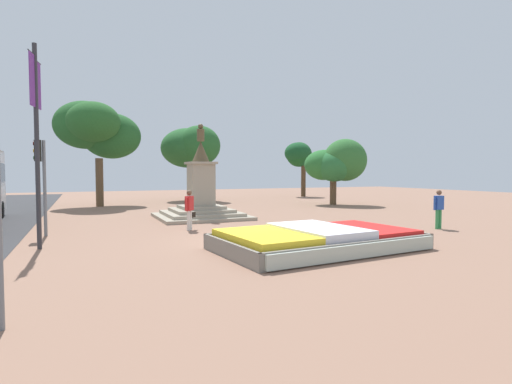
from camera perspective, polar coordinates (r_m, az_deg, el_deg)
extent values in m
plane|color=#8C6651|center=(14.29, -0.41, -6.96)|extent=(84.31, 84.31, 0.00)
cube|color=#38281C|center=(12.90, 8.88, -7.06)|extent=(6.44, 3.96, 0.44)
cube|color=gray|center=(11.60, 14.25, -8.13)|extent=(6.33, 0.70, 0.48)
cube|color=gray|center=(14.30, 4.55, -5.98)|extent=(6.33, 0.70, 0.48)
cube|color=gray|center=(11.28, -3.87, -8.35)|extent=(0.44, 3.59, 0.48)
cube|color=gray|center=(15.00, 18.39, -5.71)|extent=(0.44, 3.59, 0.48)
cube|color=yellow|center=(11.75, 1.20, -6.40)|extent=(2.27, 3.37, 0.20)
cube|color=white|center=(12.85, 8.89, -5.50)|extent=(2.27, 3.37, 0.27)
cube|color=red|center=(14.15, 15.26, -5.06)|extent=(2.27, 3.37, 0.14)
cube|color=#B2BCAD|center=(11.56, 14.42, -8.16)|extent=(6.02, 0.77, 0.40)
cube|color=#9F9580|center=(21.51, -7.83, -3.47)|extent=(4.57, 4.57, 0.17)
cube|color=#9F9581|center=(21.50, -7.84, -3.03)|extent=(3.77, 3.77, 0.17)
cube|color=#9D937F|center=(21.48, -7.84, -2.58)|extent=(2.97, 2.97, 0.17)
cube|color=#9F9581|center=(21.47, -7.84, -2.14)|extent=(2.17, 2.17, 0.17)
cube|color=#9E937F|center=(21.40, -7.86, 1.02)|extent=(1.23, 1.23, 2.20)
cube|color=#9E937F|center=(21.39, -7.88, 4.12)|extent=(1.45, 1.45, 0.12)
cone|color=brown|center=(21.42, -7.90, 5.74)|extent=(0.92, 0.92, 1.10)
cylinder|color=brown|center=(21.48, -7.91, 8.05)|extent=(0.39, 0.39, 0.64)
sphere|color=brown|center=(21.53, -7.92, 9.27)|extent=(0.28, 0.28, 0.28)
cylinder|color=brown|center=(21.73, -8.02, 8.33)|extent=(0.15, 0.48, 0.51)
cylinder|color=slate|center=(17.12, -27.95, 0.46)|extent=(0.12, 0.12, 3.64)
cube|color=black|center=(17.13, -28.73, 5.19)|extent=(0.25, 0.29, 0.80)
cylinder|color=#4B0808|center=(17.16, -29.20, 6.07)|extent=(0.04, 0.14, 0.14)
cylinder|color=yellow|center=(17.14, -29.18, 5.18)|extent=(0.04, 0.14, 0.14)
cylinder|color=#0D4211|center=(17.13, -29.16, 4.29)|extent=(0.04, 0.14, 0.14)
cylinder|color=#2D2D33|center=(14.31, -28.81, 5.62)|extent=(0.14, 0.14, 6.42)
cube|color=#6B2D8C|center=(14.83, -28.66, 13.20)|extent=(0.11, 0.44, 1.48)
cylinder|color=#2D2D33|center=(14.99, -28.73, 15.99)|extent=(0.14, 0.58, 0.03)
cube|color=#6B2D8C|center=(14.28, -29.36, 13.87)|extent=(0.11, 0.47, 1.61)
cylinder|color=#2D2D33|center=(14.46, -29.44, 17.00)|extent=(0.15, 0.61, 0.03)
cylinder|color=black|center=(25.19, -32.69, -2.14)|extent=(0.33, 0.92, 0.90)
cylinder|color=beige|center=(16.84, -9.64, -4.06)|extent=(0.13, 0.13, 0.84)
cylinder|color=beige|center=(17.00, -9.34, -4.00)|extent=(0.13, 0.13, 0.84)
cube|color=red|center=(16.85, -9.51, -1.60)|extent=(0.42, 0.43, 0.60)
cylinder|color=red|center=(16.64, -9.90, -1.76)|extent=(0.09, 0.09, 0.57)
cylinder|color=red|center=(17.06, -9.12, -1.64)|extent=(0.09, 0.09, 0.57)
sphere|color=brown|center=(16.82, -9.52, -0.11)|extent=(0.22, 0.22, 0.22)
cube|color=black|center=(17.16, -9.01, -3.22)|extent=(0.28, 0.29, 0.22)
cylinder|color=#338C4C|center=(18.93, 24.79, -3.54)|extent=(0.13, 0.13, 0.84)
cylinder|color=#338C4C|center=(18.79, 24.44, -3.57)|extent=(0.13, 0.13, 0.84)
cube|color=#264CA5|center=(18.80, 24.66, -1.39)|extent=(0.38, 0.23, 0.59)
cylinder|color=#264CA5|center=(18.98, 25.13, -1.45)|extent=(0.09, 0.09, 0.56)
cylinder|color=#264CA5|center=(18.62, 24.18, -1.51)|extent=(0.09, 0.09, 0.56)
sphere|color=brown|center=(18.77, 24.69, -0.07)|extent=(0.22, 0.22, 0.22)
cylinder|color=#4C3823|center=(35.15, -8.10, 0.97)|extent=(0.47, 0.47, 2.64)
ellipsoid|color=#265E2A|center=(34.20, -8.15, 6.60)|extent=(3.64, 3.35, 3.35)
ellipsoid|color=#265B2A|center=(35.28, -9.78, 6.21)|extent=(4.53, 4.89, 3.40)
cylinder|color=brown|center=(30.68, 10.96, 0.15)|extent=(0.49, 0.49, 2.07)
ellipsoid|color=#2F6A2F|center=(30.49, 12.62, 4.49)|extent=(3.34, 2.90, 3.13)
ellipsoid|color=#2A6C36|center=(30.33, 11.14, 3.69)|extent=(2.90, 3.04, 2.35)
ellipsoid|color=#2A6E30|center=(30.68, 9.70, 3.83)|extent=(3.00, 2.90, 2.30)
cylinder|color=brown|center=(30.61, -21.45, 1.29)|extent=(0.52, 0.52, 3.44)
ellipsoid|color=#245927|center=(31.42, -23.20, 8.78)|extent=(4.30, 3.83, 3.41)
ellipsoid|color=#255B26|center=(30.13, -22.21, 9.25)|extent=(3.58, 3.81, 2.77)
ellipsoid|color=#245928|center=(31.76, -19.93, 7.54)|extent=(4.22, 3.66, 3.36)
cylinder|color=#4C3823|center=(40.66, 6.78, 1.59)|extent=(0.47, 0.47, 3.17)
ellipsoid|color=#184E20|center=(40.92, 6.17, 5.34)|extent=(2.61, 2.54, 2.50)
ellipsoid|color=#194E26|center=(40.84, 6.01, 5.56)|extent=(2.71, 2.71, 2.16)
ellipsoid|color=#194E27|center=(40.86, 6.49, 5.06)|extent=(2.28, 2.06, 2.08)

